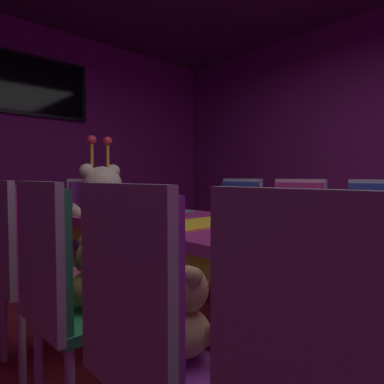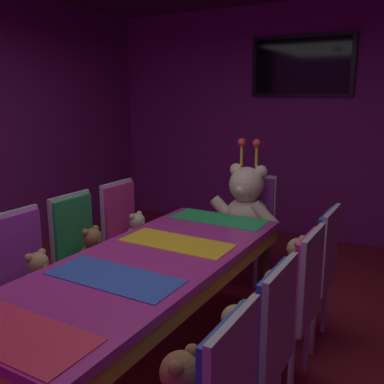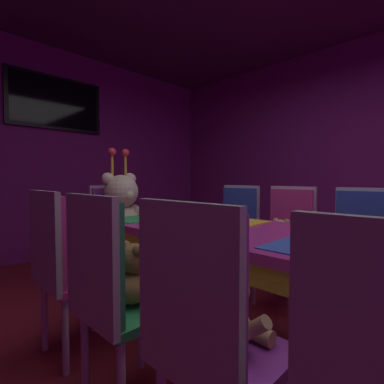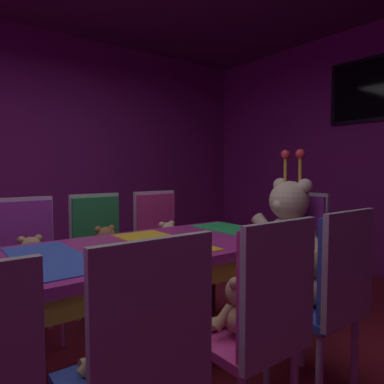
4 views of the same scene
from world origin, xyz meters
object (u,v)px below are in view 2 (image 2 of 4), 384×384
at_px(chair_left_3, 125,226).
at_px(teddy_right_2, 273,292).
at_px(teddy_right_1, 234,335).
at_px(king_teddy_bear, 246,205).
at_px(chair_left_1, 24,269).
at_px(chair_right_2, 297,293).
at_px(throne_chair, 252,215).
at_px(chair_right_3, 317,263).
at_px(teddy_left_3, 138,230).
at_px(banquet_table, 149,272).
at_px(chair_left_2, 79,244).
at_px(teddy_right_3, 296,260).
at_px(chair_right_1, 262,340).
at_px(wall_tv, 302,66).
at_px(teddy_left_2, 93,249).
at_px(teddy_left_1, 39,275).

xyz_separation_m(chair_left_3, teddy_right_2, (1.57, -0.56, -0.03)).
xyz_separation_m(teddy_right_1, king_teddy_bear, (-0.71, 1.82, 0.16)).
bearing_deg(chair_left_1, teddy_right_1, -0.90).
xyz_separation_m(teddy_right_1, chair_right_2, (0.14, 0.56, 0.02)).
bearing_deg(teddy_right_2, throne_chair, -63.47).
bearing_deg(chair_right_3, teddy_right_1, 83.27).
xyz_separation_m(teddy_right_2, throne_chair, (-0.71, 1.43, 0.03)).
bearing_deg(teddy_left_3, king_teddy_bear, 44.80).
bearing_deg(banquet_table, teddy_left_3, 130.36).
relative_size(chair_left_2, chair_left_3, 1.00).
bearing_deg(teddy_right_3, chair_right_1, 98.25).
relative_size(chair_right_2, wall_tv, 0.82).
height_order(banquet_table, teddy_right_2, banquet_table).
distance_m(chair_left_1, teddy_right_2, 1.63).
xyz_separation_m(banquet_table, chair_right_3, (0.84, 0.81, -0.06)).
height_order(chair_right_2, chair_right_3, same).
distance_m(chair_left_2, chair_left_3, 0.56).
xyz_separation_m(chair_left_3, teddy_right_3, (1.55, -0.03, -0.01)).
bearing_deg(chair_left_1, teddy_right_2, 19.24).
xyz_separation_m(banquet_table, teddy_left_2, (-0.71, 0.28, -0.07)).
height_order(chair_right_3, teddy_right_3, chair_right_3).
distance_m(teddy_left_1, chair_left_2, 0.57).
bearing_deg(teddy_right_1, throne_chair, -70.34).
bearing_deg(teddy_right_3, chair_left_1, 35.09).
bearing_deg(chair_left_1, chair_right_1, -0.83).
bearing_deg(teddy_right_1, banquet_table, -22.07).
relative_size(chair_left_3, teddy_right_2, 3.54).
xyz_separation_m(chair_left_2, chair_left_3, (0.00, 0.56, 0.00)).
bearing_deg(teddy_left_1, teddy_right_2, 21.05).
bearing_deg(throne_chair, chair_right_2, 30.90).
height_order(chair_left_1, chair_right_2, same).
bearing_deg(teddy_right_2, banquet_table, 21.02).
distance_m(chair_left_3, king_teddy_bear, 1.11).
distance_m(banquet_table, chair_right_1, 0.91).
distance_m(chair_left_1, king_teddy_bear, 1.99).
bearing_deg(teddy_right_2, chair_left_2, -0.04).
height_order(chair_right_3, throne_chair, same).
bearing_deg(chair_right_1, teddy_right_1, 0.00).
bearing_deg(teddy_left_3, wall_tv, 72.71).
bearing_deg(throne_chair, teddy_right_3, 37.85).
bearing_deg(chair_right_1, wall_tv, -75.85).
height_order(teddy_left_1, throne_chair, throne_chair).
bearing_deg(teddy_right_2, chair_left_3, -19.64).
distance_m(teddy_left_3, throne_chair, 1.12).
relative_size(teddy_left_1, teddy_right_1, 1.00).
xyz_separation_m(chair_left_3, throne_chair, (0.85, 0.87, 0.00)).
relative_size(teddy_left_1, teddy_left_3, 1.02).
bearing_deg(chair_left_3, throne_chair, 45.69).
distance_m(chair_right_1, teddy_right_2, 0.58).
xyz_separation_m(banquet_table, king_teddy_bear, (0.00, 1.54, 0.09)).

